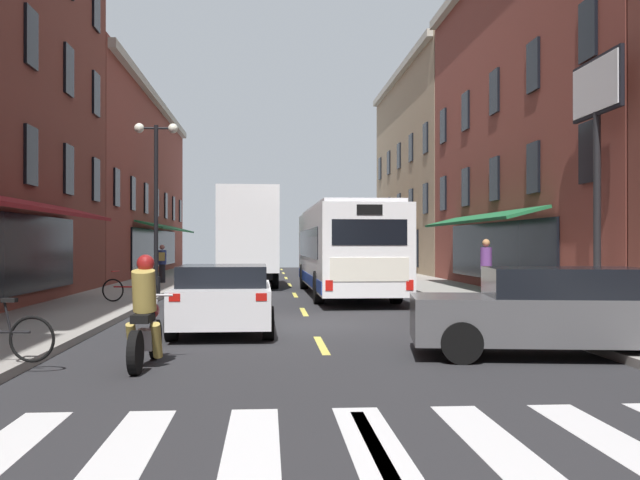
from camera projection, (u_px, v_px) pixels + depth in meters
name	position (u px, v px, depth m)	size (l,w,h in m)	color
ground_plane	(310.00, 326.00, 16.80)	(34.80, 80.00, 0.10)	#28282B
lane_centre_dashes	(311.00, 325.00, 16.55)	(0.14, 73.90, 0.01)	#DBCC4C
crosswalk_near	(372.00, 441.00, 6.82)	(7.10, 2.80, 0.01)	silver
sidewalk_left	(43.00, 323.00, 16.39)	(3.00, 80.00, 0.14)	gray
sidewalk_right	(564.00, 319.00, 17.21)	(3.00, 80.00, 0.14)	gray
billboard_sign	(597.00, 121.00, 18.11)	(0.40, 2.64, 6.22)	black
transit_bus	(344.00, 249.00, 25.98)	(2.74, 11.97, 3.10)	white
box_truck	(248.00, 237.00, 31.79)	(2.67, 8.30, 4.07)	#B21E19
sedan_near	(224.00, 297.00, 15.34)	(2.06, 4.27, 1.38)	silver
sedan_mid	(246.00, 264.00, 40.01)	(1.98, 4.40, 1.38)	silver
sedan_far	(556.00, 311.00, 11.95)	(4.72, 2.40, 1.43)	#515154
motorcycle_rider	(146.00, 319.00, 10.98)	(0.62, 2.07, 1.66)	black
bicycle_near	(130.00, 289.00, 21.45)	(1.68, 0.55, 0.91)	black
pedestrian_near	(162.00, 263.00, 31.89)	(0.36, 0.51, 1.63)	black
pedestrian_mid	(486.00, 267.00, 23.33)	(0.36, 0.36, 1.82)	#66387F
street_lamp_twin	(156.00, 200.00, 24.42)	(1.42, 0.32, 5.64)	black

